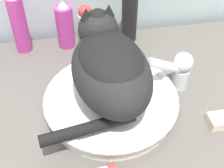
{
  "coord_description": "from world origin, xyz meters",
  "views": [
    {
      "loc": [
        -0.13,
        -0.27,
        1.44
      ],
      "look_at": [
        -0.04,
        0.26,
        0.93
      ],
      "focal_mm": 50.0,
      "sensor_mm": 36.0,
      "label": 1
    }
  ],
  "objects_px": {
    "faucet": "(179,69)",
    "soap_bar": "(224,120)",
    "hairspray_can_black": "(130,14)",
    "cat": "(109,65)",
    "spray_bottle_trigger": "(65,26)",
    "shampoo_bottle_tall": "(19,23)",
    "deodorant_stick": "(86,25)"
  },
  "relations": [
    {
      "from": "faucet",
      "to": "hairspray_can_black",
      "type": "relative_size",
      "value": 0.7
    },
    {
      "from": "cat",
      "to": "soap_bar",
      "type": "xyz_separation_m",
      "value": [
        0.27,
        -0.11,
        -0.13
      ]
    },
    {
      "from": "faucet",
      "to": "spray_bottle_trigger",
      "type": "relative_size",
      "value": 0.87
    },
    {
      "from": "cat",
      "to": "spray_bottle_trigger",
      "type": "bearing_deg",
      "value": 10.74
    },
    {
      "from": "shampoo_bottle_tall",
      "to": "hairspray_can_black",
      "type": "bearing_deg",
      "value": 0.0
    },
    {
      "from": "shampoo_bottle_tall",
      "to": "spray_bottle_trigger",
      "type": "distance_m",
      "value": 0.14
    },
    {
      "from": "deodorant_stick",
      "to": "soap_bar",
      "type": "relative_size",
      "value": 1.74
    },
    {
      "from": "shampoo_bottle_tall",
      "to": "deodorant_stick",
      "type": "distance_m",
      "value": 0.2
    },
    {
      "from": "spray_bottle_trigger",
      "to": "deodorant_stick",
      "type": "bearing_deg",
      "value": 0.0
    },
    {
      "from": "deodorant_stick",
      "to": "soap_bar",
      "type": "height_order",
      "value": "deodorant_stick"
    },
    {
      "from": "spray_bottle_trigger",
      "to": "hairspray_can_black",
      "type": "xyz_separation_m",
      "value": [
        0.2,
        0.0,
        0.02
      ]
    },
    {
      "from": "spray_bottle_trigger",
      "to": "shampoo_bottle_tall",
      "type": "bearing_deg",
      "value": 180.0
    },
    {
      "from": "hairspray_can_black",
      "to": "cat",
      "type": "bearing_deg",
      "value": -111.53
    },
    {
      "from": "soap_bar",
      "to": "shampoo_bottle_tall",
      "type": "bearing_deg",
      "value": 141.21
    },
    {
      "from": "faucet",
      "to": "deodorant_stick",
      "type": "bearing_deg",
      "value": -63.11
    },
    {
      "from": "shampoo_bottle_tall",
      "to": "soap_bar",
      "type": "xyz_separation_m",
      "value": [
        0.5,
        -0.4,
        -0.09
      ]
    },
    {
      "from": "hairspray_can_black",
      "to": "deodorant_stick",
      "type": "xyz_separation_m",
      "value": [
        -0.14,
        0.0,
        -0.03
      ]
    },
    {
      "from": "deodorant_stick",
      "to": "cat",
      "type": "bearing_deg",
      "value": -84.91
    },
    {
      "from": "shampoo_bottle_tall",
      "to": "hairspray_can_black",
      "type": "relative_size",
      "value": 1.01
    },
    {
      "from": "cat",
      "to": "soap_bar",
      "type": "height_order",
      "value": "cat"
    },
    {
      "from": "deodorant_stick",
      "to": "soap_bar",
      "type": "distance_m",
      "value": 0.5
    },
    {
      "from": "shampoo_bottle_tall",
      "to": "soap_bar",
      "type": "relative_size",
      "value": 2.57
    },
    {
      "from": "shampoo_bottle_tall",
      "to": "soap_bar",
      "type": "distance_m",
      "value": 0.64
    },
    {
      "from": "faucet",
      "to": "soap_bar",
      "type": "bearing_deg",
      "value": 104.55
    },
    {
      "from": "hairspray_can_black",
      "to": "soap_bar",
      "type": "xyz_separation_m",
      "value": [
        0.16,
        -0.4,
        -0.08
      ]
    },
    {
      "from": "hairspray_can_black",
      "to": "soap_bar",
      "type": "height_order",
      "value": "hairspray_can_black"
    },
    {
      "from": "hairspray_can_black",
      "to": "spray_bottle_trigger",
      "type": "bearing_deg",
      "value": 180.0
    },
    {
      "from": "cat",
      "to": "deodorant_stick",
      "type": "xyz_separation_m",
      "value": [
        -0.03,
        0.29,
        -0.07
      ]
    },
    {
      "from": "faucet",
      "to": "cat",
      "type": "bearing_deg",
      "value": -3.34
    },
    {
      "from": "cat",
      "to": "hairspray_can_black",
      "type": "xyz_separation_m",
      "value": [
        0.11,
        0.29,
        -0.05
      ]
    },
    {
      "from": "faucet",
      "to": "spray_bottle_trigger",
      "type": "bearing_deg",
      "value": -55.71
    },
    {
      "from": "shampoo_bottle_tall",
      "to": "spray_bottle_trigger",
      "type": "height_order",
      "value": "shampoo_bottle_tall"
    }
  ]
}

